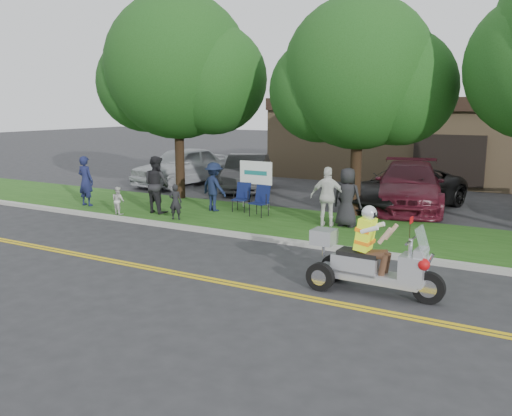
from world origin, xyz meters
The scene contains 23 objects.
ground centered at (0.00, 0.00, 0.00)m, with size 120.00×120.00×0.00m, color #28282B.
centerline_near centered at (0.00, -0.58, 0.01)m, with size 60.00×0.10×0.01m, color gold.
centerline_far centered at (0.00, -0.42, 0.01)m, with size 60.00×0.10×0.01m, color gold.
curb centered at (0.00, 3.05, 0.06)m, with size 60.00×0.25×0.12m, color #A8A89E.
grass_verge centered at (0.00, 5.20, 0.06)m, with size 60.00×4.00×0.10m, color #1B4512.
commercial_building centered at (2.00, 18.98, 2.01)m, with size 18.00×8.20×4.00m.
tree_left centered at (-6.44, 7.03, 4.85)m, with size 6.62×5.40×7.78m.
tree_mid centered at (0.55, 7.23, 4.43)m, with size 5.88×4.80×7.05m.
business_sign centered at (-2.90, 6.60, 1.26)m, with size 1.25×0.06×1.75m.
trike_scooter centered at (3.20, 0.39, 0.62)m, with size 2.69×0.90×1.76m.
lawn_chair_a centered at (-3.04, 5.92, 0.65)m, with size 0.56×0.57×0.97m.
lawn_chair_b centered at (-2.10, 5.53, 0.67)m, with size 0.56×0.58×1.00m.
spectator_adult_left centered at (-8.42, 4.00, 1.00)m, with size 0.65×0.43×1.78m, color #181D43.
spectator_adult_mid centered at (-5.38, 4.25, 1.06)m, with size 0.93×0.72×1.91m, color black.
spectator_adult_right centered at (0.37, 5.18, 0.99)m, with size 1.04×0.43×1.78m, color silver.
spectator_chair_a centered at (-3.89, 5.47, 0.93)m, with size 1.07×0.62×1.66m, color #141C37.
spectator_chair_b centered at (0.89, 5.40, 0.98)m, with size 0.86×0.56×1.76m, color black.
child_left centered at (-4.16, 3.69, 0.67)m, with size 0.41×0.27×1.12m, color black.
child_right centered at (-6.31, 3.40, 0.56)m, with size 0.45×0.35×0.92m, color beige.
parked_car_far_left centered at (-9.00, 10.38, 0.88)m, with size 2.08×5.17×1.76m, color #BABCC2.
parked_car_left centered at (-5.50, 10.38, 0.77)m, with size 1.63×4.68×1.54m, color #302F32.
parked_car_mid centered at (1.50, 9.43, 0.74)m, with size 2.44×5.29×1.47m, color black.
parked_car_right centered at (1.65, 9.62, 0.82)m, with size 2.30×5.67×1.64m, color #551422.
Camera 1 is at (6.34, -9.63, 3.68)m, focal length 38.00 mm.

